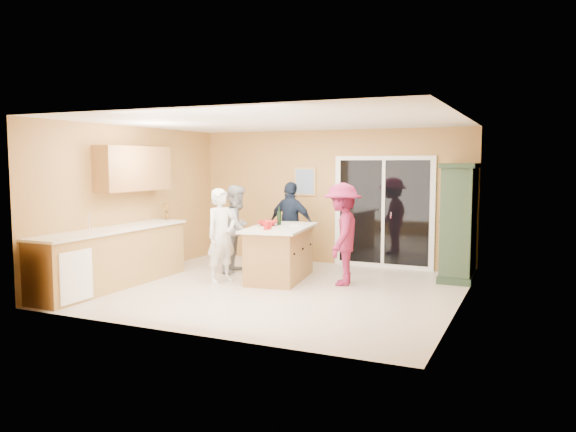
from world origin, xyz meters
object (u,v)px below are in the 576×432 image
at_px(woman_navy, 291,225).
at_px(woman_magenta, 342,234).
at_px(woman_grey, 237,229).
at_px(kitchen_island, 280,255).
at_px(woman_white, 221,236).
at_px(green_hutch, 459,223).

bearing_deg(woman_navy, woman_magenta, 148.76).
relative_size(woman_grey, woman_navy, 0.97).
distance_m(kitchen_island, woman_navy, 1.21).
xyz_separation_m(woman_white, woman_magenta, (1.88, 0.63, 0.05)).
bearing_deg(green_hutch, woman_white, -153.39).
relative_size(woman_white, woman_magenta, 0.94).
bearing_deg(woman_grey, green_hutch, -84.79).
bearing_deg(woman_white, kitchen_island, -31.98).
relative_size(green_hutch, woman_navy, 1.22).
height_order(woman_navy, woman_magenta, woman_magenta).
bearing_deg(kitchen_island, woman_navy, 96.13).
bearing_deg(woman_grey, woman_white, -176.07).
xyz_separation_m(kitchen_island, woman_navy, (-0.28, 1.12, 0.39)).
xyz_separation_m(woman_navy, woman_magenta, (1.37, -1.07, 0.02)).
height_order(kitchen_island, woman_grey, woman_grey).
xyz_separation_m(woman_grey, woman_magenta, (2.07, -0.24, 0.04)).
relative_size(kitchen_island, woman_white, 1.18).
distance_m(kitchen_island, woman_magenta, 1.16).
bearing_deg(woman_magenta, green_hutch, 114.33).
bearing_deg(woman_navy, woman_white, 79.93).
relative_size(kitchen_island, woman_grey, 1.16).
height_order(woman_white, woman_grey, woman_grey).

